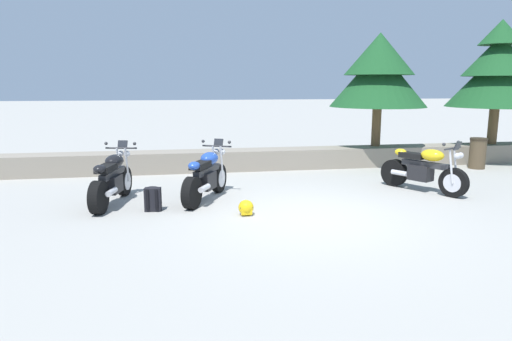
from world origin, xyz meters
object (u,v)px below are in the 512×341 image
(motorcycle_black_near_left, at_px, (112,180))
(pine_tree_mid_left, at_px, (498,71))
(rider_helmet, at_px, (246,208))
(rider_backpack, at_px, (153,198))
(motorcycle_yellow_far_right, at_px, (424,170))
(motorcycle_blue_centre, at_px, (207,176))
(pine_tree_far_left, at_px, (379,72))
(trash_bin, at_px, (478,153))

(motorcycle_black_near_left, bearing_deg, pine_tree_mid_left, 16.74)
(rider_helmet, height_order, pine_tree_mid_left, pine_tree_mid_left)
(rider_helmet, bearing_deg, rider_backpack, 160.65)
(motorcycle_yellow_far_right, height_order, rider_helmet, motorcycle_yellow_far_right)
(pine_tree_mid_left, bearing_deg, motorcycle_blue_centre, -160.08)
(rider_backpack, xyz_separation_m, pine_tree_far_left, (6.22, 4.07, 2.44))
(motorcycle_yellow_far_right, xyz_separation_m, pine_tree_mid_left, (4.06, 3.28, 2.24))
(rider_backpack, bearing_deg, motorcycle_black_near_left, 140.17)
(motorcycle_black_near_left, height_order, rider_helmet, motorcycle_black_near_left)
(pine_tree_mid_left, bearing_deg, rider_helmet, -151.39)
(pine_tree_far_left, distance_m, pine_tree_mid_left, 3.66)
(pine_tree_far_left, xyz_separation_m, trash_bin, (2.55, -1.12, -2.25))
(motorcycle_yellow_far_right, distance_m, rider_helmet, 4.32)
(trash_bin, bearing_deg, pine_tree_far_left, 156.21)
(pine_tree_mid_left, distance_m, trash_bin, 2.71)
(pine_tree_far_left, bearing_deg, motorcycle_black_near_left, -154.20)
(motorcycle_black_near_left, relative_size, trash_bin, 2.38)
(rider_helmet, bearing_deg, motorcycle_yellow_far_right, 16.12)
(rider_backpack, distance_m, rider_helmet, 1.78)
(motorcycle_blue_centre, relative_size, rider_backpack, 4.09)
(rider_backpack, distance_m, pine_tree_mid_left, 10.90)
(motorcycle_yellow_far_right, height_order, trash_bin, motorcycle_yellow_far_right)
(motorcycle_black_near_left, distance_m, motorcycle_blue_centre, 1.86)
(pine_tree_far_left, bearing_deg, rider_helmet, -134.32)
(rider_helmet, xyz_separation_m, pine_tree_far_left, (4.55, 4.66, 2.55))
(motorcycle_blue_centre, bearing_deg, motorcycle_black_near_left, -179.55)
(motorcycle_yellow_far_right, bearing_deg, motorcycle_blue_centre, 179.07)
(motorcycle_black_near_left, height_order, pine_tree_mid_left, pine_tree_mid_left)
(motorcycle_yellow_far_right, bearing_deg, pine_tree_far_left, 83.31)
(motorcycle_black_near_left, xyz_separation_m, pine_tree_mid_left, (10.68, 3.21, 2.24))
(motorcycle_blue_centre, distance_m, pine_tree_far_left, 6.56)
(motorcycle_blue_centre, distance_m, motorcycle_yellow_far_right, 4.77)
(motorcycle_yellow_far_right, height_order, pine_tree_mid_left, pine_tree_mid_left)
(pine_tree_far_left, xyz_separation_m, pine_tree_mid_left, (3.65, -0.18, 0.04))
(motorcycle_black_near_left, relative_size, motorcycle_blue_centre, 1.06)
(motorcycle_blue_centre, relative_size, pine_tree_mid_left, 0.53)
(motorcycle_black_near_left, xyz_separation_m, rider_backpack, (0.80, -0.67, -0.24))
(motorcycle_blue_centre, distance_m, rider_helmet, 1.46)
(motorcycle_black_near_left, height_order, motorcycle_yellow_far_right, same)
(motorcycle_blue_centre, xyz_separation_m, pine_tree_far_left, (5.17, 3.38, 2.20))
(rider_helmet, bearing_deg, trash_bin, 26.47)
(motorcycle_black_near_left, relative_size, rider_helmet, 7.31)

